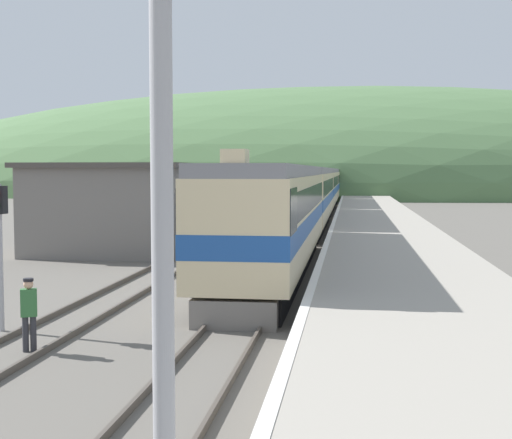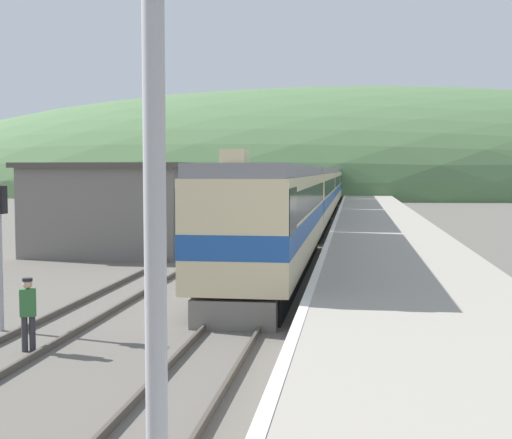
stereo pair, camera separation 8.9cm
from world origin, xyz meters
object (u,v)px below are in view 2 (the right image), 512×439
at_px(express_train_lead_car, 275,216).
at_px(carriage_third, 323,188).
at_px(track_worker, 28,310).
at_px(carriage_fourth, 331,184).
at_px(carriage_second, 310,196).
at_px(siding_train, 266,194).

xyz_separation_m(express_train_lead_car, carriage_third, (0.00, 44.62, -0.01)).
distance_m(express_train_lead_car, track_worker, 13.27).
relative_size(express_train_lead_car, track_worker, 12.03).
height_order(carriage_third, carriage_fourth, same).
bearing_deg(carriage_second, siding_train, 110.98).
distance_m(carriage_fourth, siding_train, 33.54).
bearing_deg(track_worker, siding_train, 90.38).
xyz_separation_m(express_train_lead_car, carriage_second, (0.00, 22.07, -0.01)).
bearing_deg(carriage_third, track_worker, -94.25).
distance_m(carriage_second, track_worker, 34.86).
xyz_separation_m(carriage_second, siding_train, (-4.55, 11.86, -0.29)).
xyz_separation_m(express_train_lead_car, track_worker, (-4.24, -12.50, -1.40)).
bearing_deg(carriage_third, siding_train, -113.05).
bearing_deg(siding_train, carriage_second, -69.02).
height_order(siding_train, track_worker, siding_train).
height_order(carriage_second, track_worker, carriage_second).
distance_m(express_train_lead_car, carriage_second, 22.07).
distance_m(express_train_lead_car, carriage_third, 44.62).
distance_m(express_train_lead_car, carriage_fourth, 67.16).
bearing_deg(carriage_fourth, express_train_lead_car, -90.00).
relative_size(carriage_second, carriage_fourth, 1.00).
relative_size(express_train_lead_car, carriage_third, 0.94).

